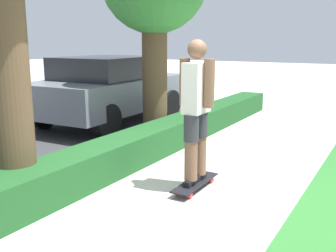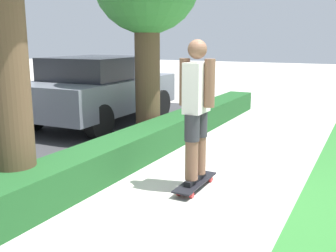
# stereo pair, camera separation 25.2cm
# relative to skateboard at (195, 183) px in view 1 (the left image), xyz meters

# --- Properties ---
(ground_plane) EXTENTS (60.00, 60.00, 0.00)m
(ground_plane) POSITION_rel_skateboard_xyz_m (-0.19, -0.26, -0.08)
(ground_plane) COLOR #BCB7AD
(hedge_row) EXTENTS (12.90, 0.60, 0.47)m
(hedge_row) POSITION_rel_skateboard_xyz_m (-0.19, 1.34, 0.16)
(hedge_row) COLOR #1E5123
(hedge_row) RESTS_ON ground_plane
(skateboard) EXTENTS (0.92, 0.24, 0.10)m
(skateboard) POSITION_rel_skateboard_xyz_m (0.00, 0.00, 0.00)
(skateboard) COLOR black
(skateboard) RESTS_ON ground_plane
(skater_person) EXTENTS (0.52, 0.47, 1.81)m
(skater_person) POSITION_rel_skateboard_xyz_m (-0.00, -0.00, 0.99)
(skater_person) COLOR black
(skater_person) RESTS_ON skateboard
(parked_car_middle) EXTENTS (4.01, 2.05, 1.54)m
(parked_car_middle) POSITION_rel_skateboard_xyz_m (2.73, 3.60, 0.73)
(parked_car_middle) COLOR slate
(parked_car_middle) RESTS_ON ground_plane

